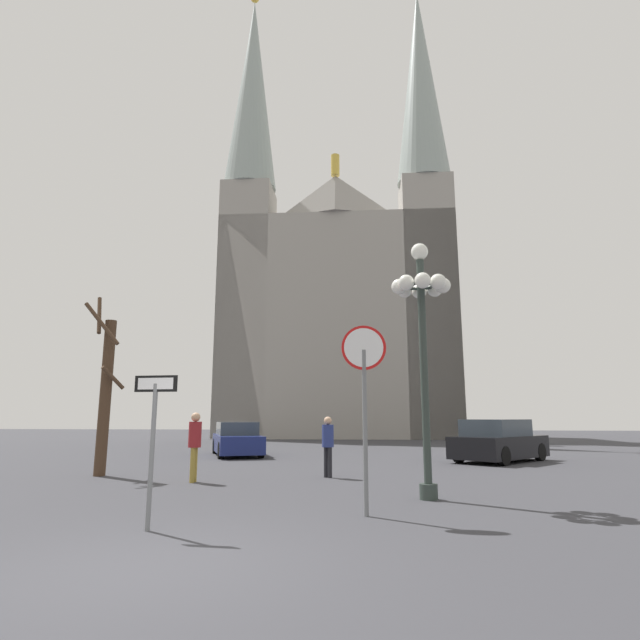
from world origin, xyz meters
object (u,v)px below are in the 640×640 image
object	(u,v)px
cathedral	(338,289)
pedestrian_standing	(195,440)
stop_sign	(364,380)
pedestrian_walking	(328,441)
parked_car_far_navy	(237,440)
bare_tree	(105,390)
one_way_arrow_sign	(153,429)
parked_car_near_black	(499,442)
street_lamp	(422,319)

from	to	relation	value
cathedral	pedestrian_standing	world-z (taller)	cathedral
stop_sign	pedestrian_walking	bearing A→B (deg)	102.11
cathedral	pedestrian_standing	distance (m)	31.15
parked_car_far_navy	pedestrian_walking	xyz separation A→B (m)	(4.61, -7.53, 0.31)
bare_tree	pedestrian_standing	world-z (taller)	bare_tree
stop_sign	parked_car_far_navy	size ratio (longest dim) A/B	0.66
pedestrian_walking	pedestrian_standing	distance (m)	3.53
one_way_arrow_sign	cathedral	bearing A→B (deg)	89.74
parked_car_near_black	pedestrian_standing	xyz separation A→B (m)	(-8.99, -6.96, 0.33)
one_way_arrow_sign	street_lamp	xyz separation A→B (m)	(4.28, 3.30, 2.21)
one_way_arrow_sign	parked_car_near_black	world-z (taller)	one_way_arrow_sign
stop_sign	parked_car_far_navy	bearing A→B (deg)	114.10
stop_sign	pedestrian_walking	world-z (taller)	stop_sign
parked_car_far_navy	pedestrian_standing	world-z (taller)	pedestrian_standing
bare_tree	parked_car_near_black	world-z (taller)	bare_tree
street_lamp	pedestrian_standing	distance (m)	6.50
bare_tree	parked_car_far_navy	world-z (taller)	bare_tree
parked_car_near_black	pedestrian_walking	world-z (taller)	pedestrian_walking
stop_sign	street_lamp	bearing A→B (deg)	57.50
cathedral	stop_sign	bearing A→B (deg)	-84.91
one_way_arrow_sign	bare_tree	size ratio (longest dim) A/B	0.43
pedestrian_walking	cathedral	bearing A→B (deg)	93.71
pedestrian_walking	stop_sign	bearing A→B (deg)	-77.89
stop_sign	pedestrian_walking	xyz separation A→B (m)	(-1.15, 5.34, -1.25)
cathedral	bare_tree	bearing A→B (deg)	-99.20
street_lamp	parked_car_near_black	bearing A→B (deg)	69.37
street_lamp	one_way_arrow_sign	bearing A→B (deg)	-142.37
parked_car_near_black	pedestrian_standing	distance (m)	11.37
stop_sign	street_lamp	xyz separation A→B (m)	(1.19, 1.86, 1.41)
stop_sign	pedestrian_standing	xyz separation A→B (m)	(-4.39, 3.95, -1.18)
cathedral	street_lamp	distance (m)	32.55
cathedral	pedestrian_standing	xyz separation A→B (m)	(-1.46, -29.02, -11.20)
street_lamp	cathedral	bearing A→B (deg)	97.55
stop_sign	cathedral	bearing A→B (deg)	95.09
cathedral	pedestrian_walking	world-z (taller)	cathedral
street_lamp	parked_car_near_black	distance (m)	10.11
street_lamp	bare_tree	xyz separation A→B (m)	(-8.66, 3.13, -1.28)
parked_car_near_black	cathedral	bearing A→B (deg)	108.85
cathedral	parked_car_far_navy	size ratio (longest dim) A/B	8.23
street_lamp	parked_car_far_navy	distance (m)	13.35
one_way_arrow_sign	pedestrian_walking	world-z (taller)	one_way_arrow_sign
stop_sign	pedestrian_walking	distance (m)	5.61
stop_sign	bare_tree	size ratio (longest dim) A/B	0.62
cathedral	one_way_arrow_sign	size ratio (longest dim) A/B	17.91
cathedral	pedestrian_walking	distance (m)	29.90
stop_sign	bare_tree	bearing A→B (deg)	146.22
pedestrian_walking	street_lamp	bearing A→B (deg)	-56.16
parked_car_near_black	parked_car_far_navy	size ratio (longest dim) A/B	0.91
parked_car_near_black	pedestrian_walking	bearing A→B (deg)	-135.84
pedestrian_standing	one_way_arrow_sign	bearing A→B (deg)	-76.43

